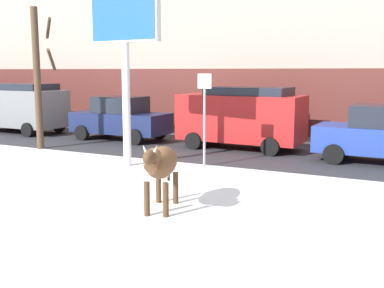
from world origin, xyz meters
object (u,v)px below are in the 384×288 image
Objects in this scene: car_red_van at (241,116)px; street_sign at (205,112)px; car_grey_van at (20,106)px; bare_tree_far_back at (38,76)px; billboard at (124,23)px; pedestrian_near_billboard at (296,121)px; cow_brown at (161,164)px; car_navy_sedan at (121,119)px.

street_sign is (0.16, -3.62, 0.43)m from car_red_van.
car_grey_van is 5.42m from bare_tree_far_back.
billboard is 1.20× the size of car_grey_van.
car_grey_van is 2.69× the size of pedestrian_near_billboard.
street_sign reaches higher than cow_brown.
car_grey_van is at bearing 144.29° from bare_tree_far_back.
car_red_van reaches higher than car_navy_sedan.
pedestrian_near_billboard is 10.20m from bare_tree_far_back.
billboard is 5.16m from bare_tree_far_back.
billboard reaches higher than street_sign.
car_navy_sedan is at bearing -178.90° from car_red_van.
car_red_van is at bearing -121.17° from pedestrian_near_billboard.
cow_brown is at bearing -81.16° from car_red_van.
bare_tree_far_back is at bearing -145.14° from pedestrian_near_billboard.
car_navy_sedan is 7.31m from pedestrian_near_billboard.
car_grey_van is (-8.98, 4.31, -3.07)m from billboard.
car_navy_sedan is (-6.66, 8.05, -0.09)m from cow_brown.
street_sign is at bearing -102.20° from pedestrian_near_billboard.
car_navy_sedan is 6.62m from street_sign.
cow_brown is 0.37× the size of bare_tree_far_back.
street_sign is (5.55, -3.52, 0.76)m from car_navy_sedan.
pedestrian_near_billboard is at bearing 88.92° from cow_brown.
cow_brown is 1.12× the size of pedestrian_near_billboard.
billboard is 1.20× the size of car_red_van.
pedestrian_near_billboard reaches higher than cow_brown.
car_navy_sedan is at bearing 1.60° from car_grey_van.
billboard is at bearing -25.63° from car_grey_van.
street_sign is at bearing -16.75° from car_grey_van.
bare_tree_far_back is (-6.76, -3.31, 1.47)m from car_red_van.
car_red_van is 3.65m from street_sign.
billboard reaches higher than pedestrian_near_billboard.
cow_brown is 0.35× the size of billboard.
car_navy_sedan is 0.82× the size of bare_tree_far_back.
car_red_van is (-1.27, 8.15, 0.25)m from cow_brown.
car_navy_sedan is at bearing 66.88° from bare_tree_far_back.
pedestrian_near_billboard is 6.24m from street_sign.
car_grey_van is 5.62m from car_navy_sedan.
bare_tree_far_back is (-1.37, -3.20, 1.80)m from car_navy_sedan.
street_sign reaches higher than pedestrian_near_billboard.
car_red_van is 0.89× the size of bare_tree_far_back.
street_sign reaches higher than car_navy_sedan.
car_red_van is at bearing 92.52° from street_sign.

